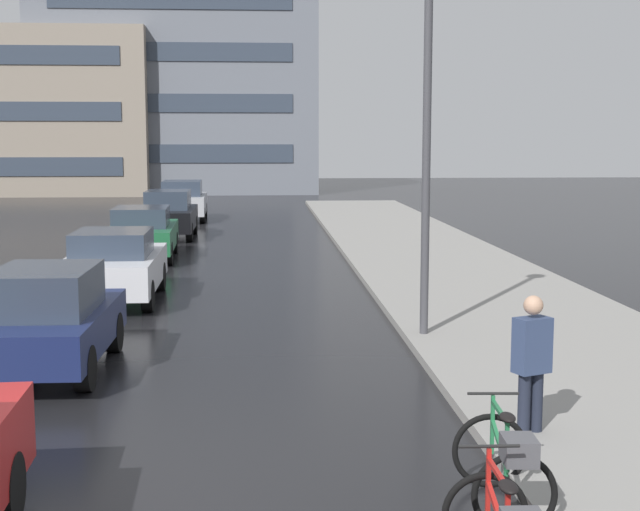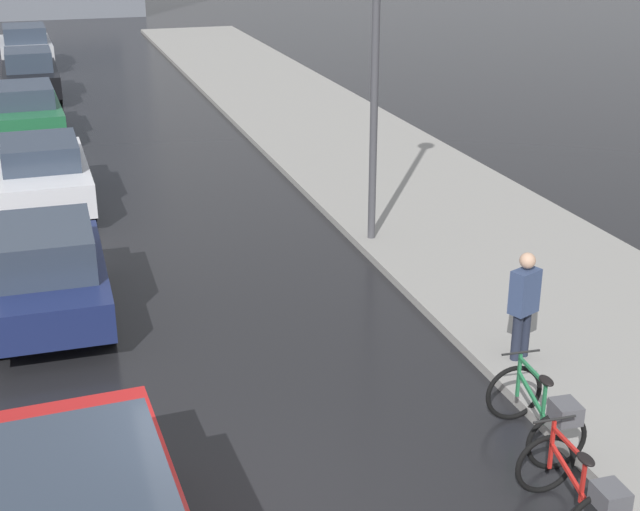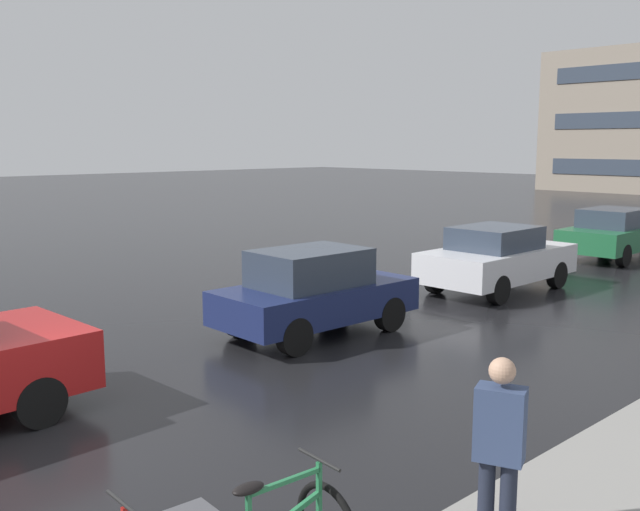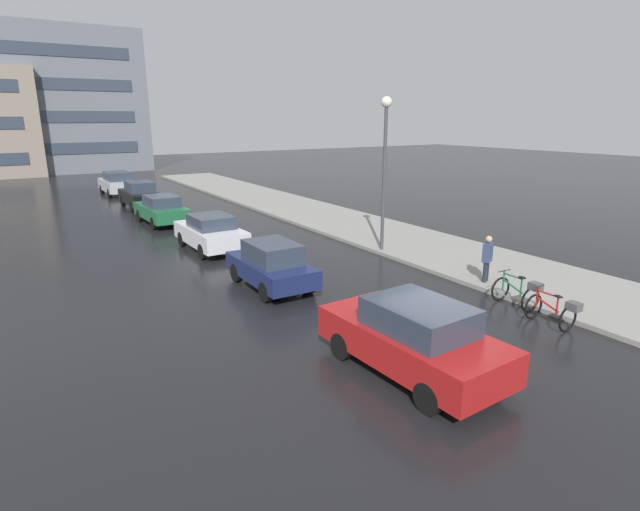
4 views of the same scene
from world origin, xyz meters
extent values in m
plane|color=black|center=(0.00, 0.00, 0.00)|extent=(140.00, 140.00, 0.00)
cylinder|color=black|center=(2.98, -0.59, 0.98)|extent=(0.50, 0.04, 0.03)
cube|color=#237042|center=(3.40, 0.85, 0.67)|extent=(0.04, 0.04, 0.59)
cube|color=#237042|center=(3.38, 0.52, 0.91)|extent=(0.08, 0.66, 0.04)
ellipsoid|color=black|center=(3.36, 0.19, 0.96)|extent=(0.16, 0.27, 0.07)
cylinder|color=black|center=(3.40, 0.85, 0.99)|extent=(0.50, 0.06, 0.03)
cylinder|color=black|center=(-1.15, 0.44, 0.32)|extent=(0.25, 0.65, 0.64)
cube|color=navy|center=(-2.00, 5.81, 0.62)|extent=(1.74, 3.73, 0.60)
cube|color=#2D3847|center=(-2.00, 5.66, 1.25)|extent=(1.42, 1.98, 0.65)
cylinder|color=black|center=(-2.73, 6.97, 0.32)|extent=(0.23, 0.64, 0.64)
cylinder|color=black|center=(-1.23, 6.95, 0.32)|extent=(0.23, 0.64, 0.64)
cylinder|color=black|center=(-2.76, 4.67, 0.32)|extent=(0.23, 0.64, 0.64)
cylinder|color=black|center=(-1.26, 4.65, 0.32)|extent=(0.23, 0.64, 0.64)
cube|color=silver|center=(-1.95, 11.58, 0.66)|extent=(1.92, 4.14, 0.68)
cube|color=#2D3847|center=(-1.94, 11.41, 1.26)|extent=(1.55, 1.94, 0.52)
cylinder|color=black|center=(-2.79, 12.84, 0.32)|extent=(0.23, 0.64, 0.64)
cylinder|color=black|center=(-1.13, 12.86, 0.32)|extent=(0.23, 0.64, 0.64)
cylinder|color=black|center=(-2.76, 10.29, 0.32)|extent=(0.23, 0.64, 0.64)
cylinder|color=black|center=(-1.10, 10.31, 0.32)|extent=(0.23, 0.64, 0.64)
cube|color=#1E6038|center=(-2.21, 18.22, 0.64)|extent=(1.97, 4.24, 0.65)
cube|color=#2D3847|center=(-2.20, 18.05, 1.24)|extent=(1.56, 2.06, 0.54)
cylinder|color=black|center=(-3.06, 19.48, 0.32)|extent=(0.24, 0.65, 0.64)
cylinder|color=black|center=(-2.97, 16.90, 0.32)|extent=(0.24, 0.65, 0.64)
cylinder|color=black|center=(-1.35, 16.96, 0.32)|extent=(0.24, 0.65, 0.64)
cylinder|color=#1E2333|center=(4.10, 2.12, 0.42)|extent=(0.14, 0.14, 0.83)
cylinder|color=#1E2333|center=(4.27, 2.19, 0.42)|extent=(0.14, 0.14, 0.83)
cube|color=navy|center=(4.18, 2.16, 1.15)|extent=(0.46, 0.38, 0.63)
sphere|color=tan|center=(4.18, 2.16, 1.60)|extent=(0.22, 0.22, 0.22)
cube|color=#333D4C|center=(-13.20, 45.74, 1.80)|extent=(12.71, 0.06, 1.10)
camera|label=1|loc=(1.15, -7.40, 3.45)|focal=50.00mm
camera|label=2|loc=(-1.86, -7.59, 6.04)|focal=50.00mm
camera|label=3|loc=(7.23, -2.72, 3.42)|focal=40.00mm
camera|label=4|loc=(-9.01, -8.36, 5.46)|focal=28.00mm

